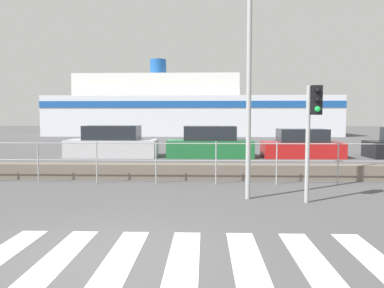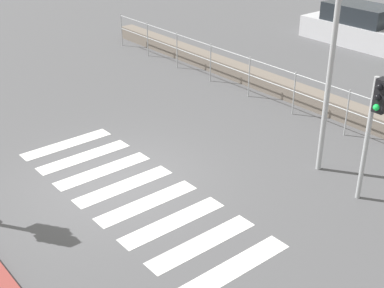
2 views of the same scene
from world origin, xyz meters
name	(u,v)px [view 2 (image 2 of 2)]	position (x,y,z in m)	size (l,w,h in m)	color
ground_plane	(117,181)	(0.00, 0.00, 0.00)	(160.00, 160.00, 0.00)	#4C4C4F
crosswalk	(135,194)	(0.73, 0.00, 0.00)	(6.75, 2.40, 0.01)	silver
seawall	(312,99)	(0.00, 6.87, 0.25)	(20.15, 0.55, 0.49)	#6B6056
harbor_fence	(295,87)	(0.00, 6.00, 0.84)	(18.17, 0.04, 1.29)	#9EA0A3
traffic_light_far	(376,113)	(4.00, 3.63, 2.02)	(0.34, 0.32, 2.75)	#9EA0A3
streetlamp	(333,1)	(2.54, 3.80, 3.96)	(0.32, 1.15, 6.43)	#9EA0A3
parked_car_silver	(358,27)	(-3.24, 13.66, 0.68)	(4.52, 1.84, 1.59)	#BCBCC1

